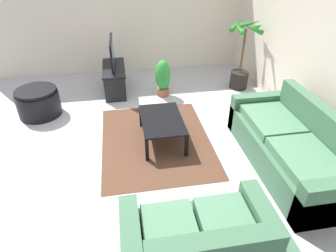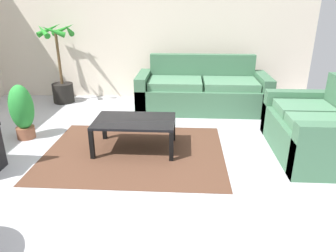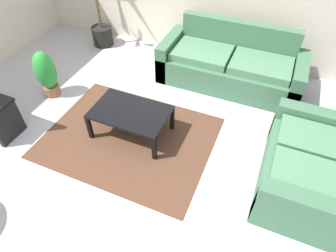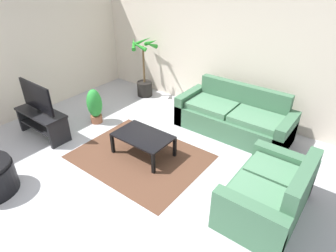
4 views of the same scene
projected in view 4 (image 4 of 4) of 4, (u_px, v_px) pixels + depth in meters
The scene contains 11 objects.
ground_plane at pixel (115, 170), 4.67m from camera, with size 6.60×6.60×0.00m, color #B2B2B7.
wall_back at pixel (212, 49), 6.04m from camera, with size 6.00×0.06×2.70m, color beige.
wall_left at pixel (1, 57), 5.54m from camera, with size 0.06×6.00×2.70m, color beige.
couch_main at pixel (234, 118), 5.57m from camera, with size 2.20×0.90×0.90m.
couch_loveseat at pixel (268, 195), 3.78m from camera, with size 0.90×1.44×0.90m.
tv_stand at pixel (42, 120), 5.43m from camera, with size 1.10×0.45×0.52m.
tv at pixel (37, 97), 5.19m from camera, with size 0.94×0.10×0.57m.
coffee_table at pixel (143, 138), 4.88m from camera, with size 0.99×0.63×0.40m.
area_rug at pixel (140, 156), 4.99m from camera, with size 2.20×1.70×0.01m, color #513323.
potted_palm at pixel (144, 75), 6.97m from camera, with size 0.68×0.70×1.43m.
potted_plant_small at pixel (95, 105), 5.85m from camera, with size 0.31×0.31×0.75m.
Camera 4 is at (2.90, -2.37, 3.01)m, focal length 30.37 mm.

